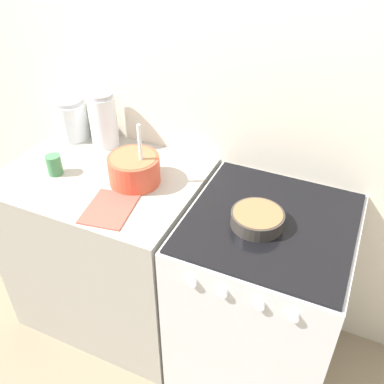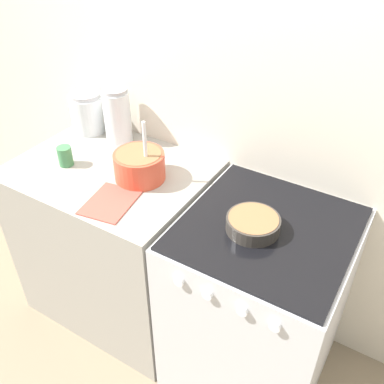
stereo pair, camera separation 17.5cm
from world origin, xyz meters
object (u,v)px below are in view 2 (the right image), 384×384
at_px(storage_jar_left, 88,115).
at_px(tin_can, 65,156).
at_px(mixing_bowl, 139,164).
at_px(storage_jar_middle, 118,119).
at_px(stove, 257,303).
at_px(baking_pan, 253,224).

relative_size(storage_jar_left, tin_can, 2.24).
bearing_deg(tin_can, mixing_bowl, 14.21).
bearing_deg(mixing_bowl, storage_jar_middle, 143.24).
bearing_deg(storage_jar_middle, stove, -14.41).
relative_size(stove, mixing_bowl, 3.14).
relative_size(stove, tin_can, 9.75).
bearing_deg(storage_jar_left, stove, -11.88).
bearing_deg(storage_jar_middle, storage_jar_left, 180.00).
relative_size(mixing_bowl, tin_can, 3.11).
bearing_deg(baking_pan, storage_jar_left, 165.31).
bearing_deg(baking_pan, stove, 45.89).
distance_m(stove, storage_jar_left, 1.28).
relative_size(baking_pan, storage_jar_middle, 0.74).
relative_size(storage_jar_left, storage_jar_middle, 0.75).
bearing_deg(storage_jar_left, storage_jar_middle, 0.00).
height_order(stove, baking_pan, baking_pan).
xyz_separation_m(storage_jar_left, tin_can, (0.14, -0.32, -0.04)).
xyz_separation_m(stove, mixing_bowl, (-0.63, 0.01, 0.53)).
height_order(storage_jar_middle, tin_can, storage_jar_middle).
xyz_separation_m(stove, storage_jar_middle, (-0.93, 0.24, 0.58)).
distance_m(storage_jar_left, tin_can, 0.35).
height_order(baking_pan, storage_jar_middle, storage_jar_middle).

